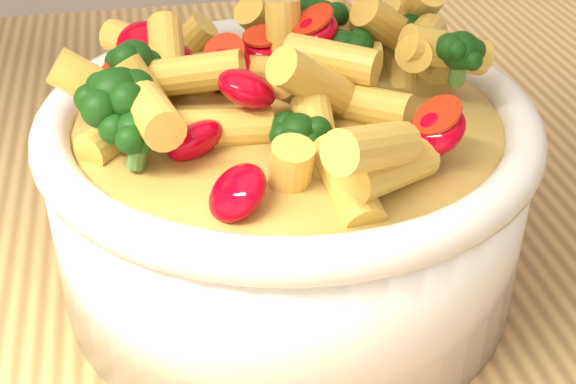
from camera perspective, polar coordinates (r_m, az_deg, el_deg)
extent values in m
cube|color=tan|center=(0.53, -3.48, -3.43)|extent=(1.20, 0.80, 0.04)
cylinder|color=silver|center=(0.45, 0.00, -0.54)|extent=(0.25, 0.25, 0.10)
ellipsoid|color=silver|center=(0.46, 0.00, -3.76)|extent=(0.23, 0.23, 0.04)
torus|color=silver|center=(0.42, 0.00, 5.19)|extent=(0.26, 0.26, 0.02)
ellipsoid|color=gold|center=(0.42, 0.00, 5.19)|extent=(0.22, 0.22, 0.03)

